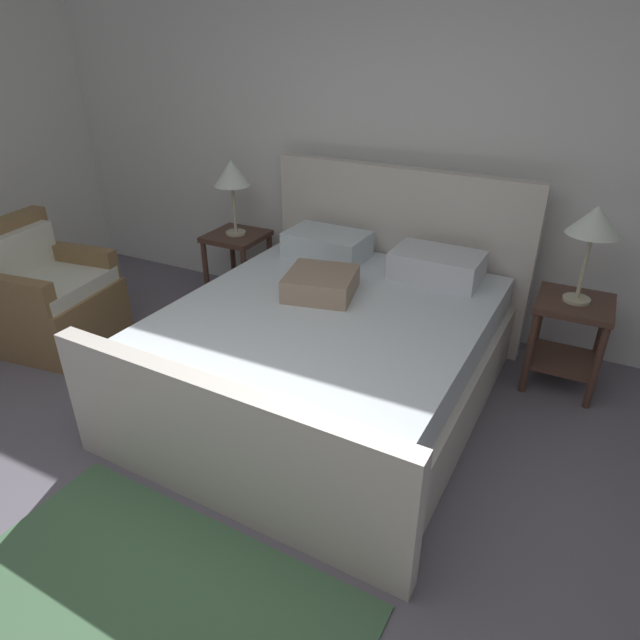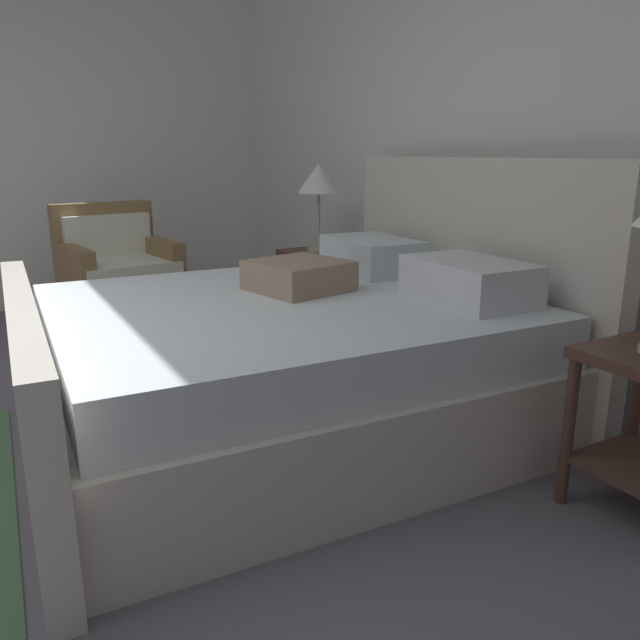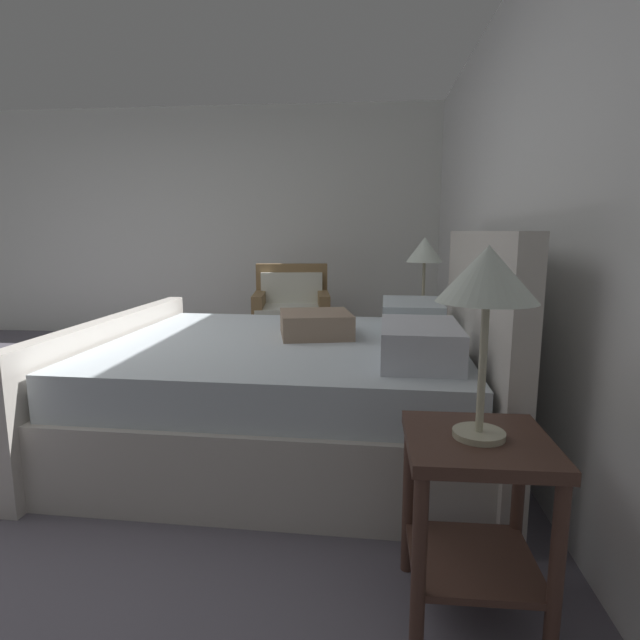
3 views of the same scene
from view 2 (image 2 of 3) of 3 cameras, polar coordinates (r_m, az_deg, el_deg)
name	(u,v)px [view 2 (image 2 of 3)]	position (r m, az deg, el deg)	size (l,w,h in m)	color
wall_back	(510,141)	(3.47, 17.01, 15.42)	(6.40, 0.12, 2.62)	white
bed	(294,355)	(2.87, -2.35, -3.21)	(1.98, 2.26, 1.23)	beige
nightstand_left	(318,279)	(4.33, -0.14, 3.76)	(0.44, 0.44, 0.60)	#4D3228
table_lamp_left	(318,181)	(4.25, -0.15, 12.59)	(0.28, 0.28, 0.58)	#B7B293
armchair	(119,282)	(4.72, -17.88, 3.30)	(0.82, 0.81, 0.90)	olive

